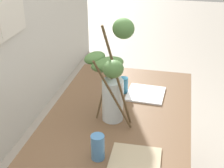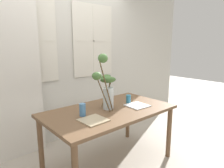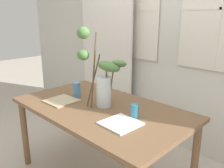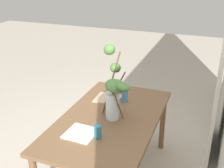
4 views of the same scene
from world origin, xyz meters
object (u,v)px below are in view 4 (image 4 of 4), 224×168
Objects in this scene: plate_square_right at (81,133)px; vase_with_branches at (114,91)px; drinking_glass_blue_left at (125,95)px; drinking_glass_blue_right at (98,132)px; dining_table at (110,124)px; plate_square_left at (108,98)px.

vase_with_branches is at bearing 155.62° from plate_square_right.
drinking_glass_blue_right is (0.74, 0.00, -0.01)m from drinking_glass_blue_left.
drinking_glass_blue_right is (0.38, -0.01, -0.22)m from vase_with_branches.
dining_table is 0.41m from drinking_glass_blue_left.
drinking_glass_blue_left is 0.76m from plate_square_right.
plate_square_left is at bearing -164.80° from drinking_glass_blue_right.
vase_with_branches reaches higher than drinking_glass_blue_right.
plate_square_left reaches higher than dining_table.
drinking_glass_blue_right is at bearing 89.98° from plate_square_right.
drinking_glass_blue_left reaches higher than dining_table.
dining_table is at bearing 24.99° from plate_square_left.
vase_with_branches is at bearing 108.24° from dining_table.
plate_square_left is 1.01× the size of plate_square_right.
plate_square_right is (0.74, -0.16, -0.07)m from drinking_glass_blue_left.
drinking_glass_blue_left is 0.54× the size of plate_square_left.
dining_table is 0.40m from plate_square_right.
vase_with_branches is 2.69× the size of plate_square_left.
plate_square_right reaches higher than plate_square_left.
drinking_glass_blue_right is 0.45× the size of plate_square_right.
plate_square_left is (-0.37, -0.17, 0.09)m from dining_table.
drinking_glass_blue_left is at bearing 92.14° from plate_square_left.
drinking_glass_blue_left reaches higher than drinking_glass_blue_right.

